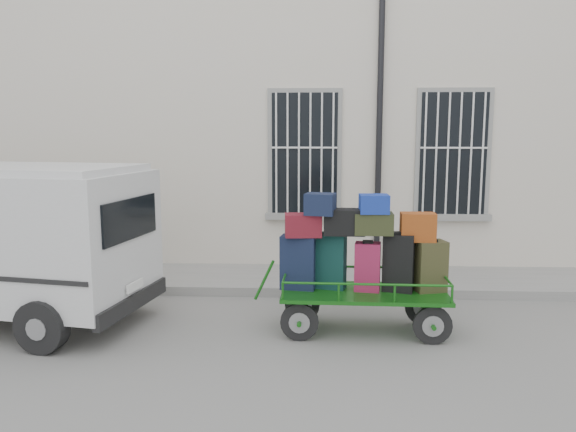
# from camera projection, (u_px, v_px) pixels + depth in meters

# --- Properties ---
(ground) EXTENTS (80.00, 80.00, 0.00)m
(ground) POSITION_uv_depth(u_px,v_px,m) (329.00, 327.00, 7.69)
(ground) COLOR slate
(ground) RESTS_ON ground
(building) EXTENTS (24.00, 5.15, 6.00)m
(building) POSITION_uv_depth(u_px,v_px,m) (324.00, 116.00, 12.68)
(building) COLOR beige
(building) RESTS_ON ground
(sidewalk) EXTENTS (24.00, 1.70, 0.15)m
(sidewalk) POSITION_uv_depth(u_px,v_px,m) (326.00, 280.00, 9.86)
(sidewalk) COLOR gray
(sidewalk) RESTS_ON ground
(luggage_cart) EXTENTS (2.57, 1.04, 1.86)m
(luggage_cart) POSITION_uv_depth(u_px,v_px,m) (361.00, 260.00, 7.39)
(luggage_cart) COLOR black
(luggage_cart) RESTS_ON ground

